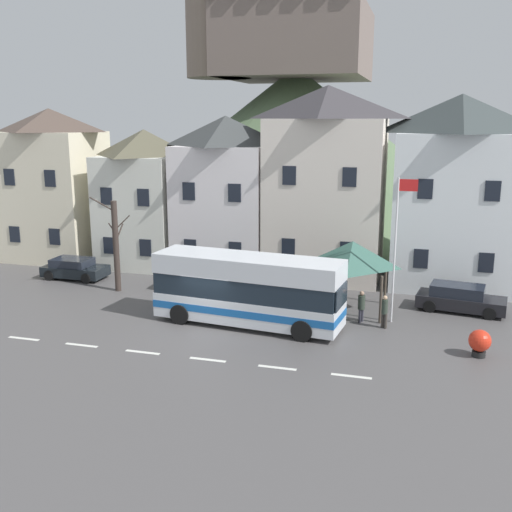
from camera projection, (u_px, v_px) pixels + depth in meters
ground_plane at (200, 333)px, 28.08m from camera, size 40.00×60.00×0.07m
townhouse_00 at (54, 185)px, 41.83m from camera, size 6.24×5.32×10.52m
townhouse_01 at (146, 198)px, 40.52m from camera, size 5.18×6.08×9.14m
townhouse_02 at (226, 194)px, 38.68m from camera, size 5.89×5.67×10.02m
townhouse_03 at (326, 184)px, 36.48m from camera, size 6.96×5.11×11.79m
townhouse_04 at (456, 193)px, 34.81m from camera, size 6.91×5.72×11.23m
hilltop_castle at (294, 142)px, 54.89m from camera, size 37.93×37.93×21.54m
transit_bus at (248, 291)px, 28.73m from camera, size 9.45×3.38×3.43m
bus_shelter at (352, 254)px, 30.63m from camera, size 3.60×3.60×3.71m
parked_car_00 at (460, 298)px, 31.01m from camera, size 4.64×2.40×1.41m
parked_car_01 at (75, 269)px, 37.38m from camera, size 3.94×2.01×1.27m
parked_car_02 at (192, 279)px, 35.06m from camera, size 3.87×1.97×1.24m
pedestrian_00 at (385, 310)px, 28.46m from camera, size 0.30×0.30×1.63m
pedestrian_01 at (361, 304)px, 29.30m from camera, size 0.35×0.35×1.59m
public_bench at (329, 291)px, 33.17m from camera, size 1.48×0.48×0.87m
flagpole at (397, 240)px, 28.59m from camera, size 0.95×0.10×7.16m
harbour_buoy at (480, 342)px, 25.08m from camera, size 0.94×0.94×1.19m
bare_tree_00 at (116, 245)px, 34.22m from camera, size 2.05×1.37×5.57m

